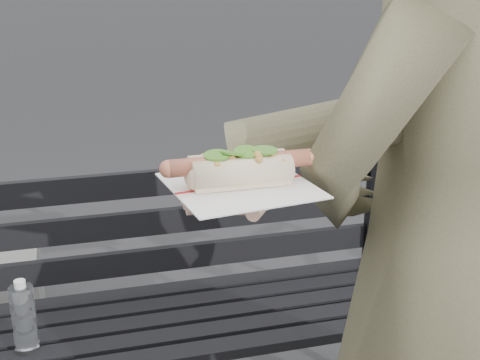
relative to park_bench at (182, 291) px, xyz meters
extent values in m
cylinder|color=black|center=(0.68, 0.10, -0.30)|extent=(0.04, 0.04, 0.45)
cube|color=black|center=(0.01, -0.25, -0.06)|extent=(1.50, 0.07, 0.03)
cube|color=black|center=(0.01, -0.16, -0.06)|extent=(1.50, 0.07, 0.03)
cube|color=black|center=(0.01, -0.07, -0.06)|extent=(1.50, 0.07, 0.03)
cube|color=black|center=(0.01, 0.02, -0.06)|extent=(1.50, 0.07, 0.03)
cube|color=black|center=(0.01, 0.11, -0.06)|extent=(1.50, 0.07, 0.03)
cube|color=black|center=(0.68, 0.12, 0.15)|extent=(0.04, 0.03, 0.42)
cube|color=black|center=(0.01, 0.14, 0.05)|extent=(1.50, 0.02, 0.08)
cube|color=black|center=(0.01, 0.14, 0.18)|extent=(1.50, 0.02, 0.08)
cube|color=black|center=(0.01, 0.14, 0.31)|extent=(1.50, 0.02, 0.08)
cylinder|color=white|center=(-0.45, -0.13, 0.05)|extent=(0.06, 0.06, 0.19)
cylinder|color=white|center=(-0.45, -0.13, 0.16)|extent=(0.03, 0.03, 0.02)
imported|color=#4F4B34|center=(0.34, -0.82, 0.41)|extent=(0.80, 0.69, 1.86)
cylinder|color=#4F4B34|center=(0.19, -0.84, 0.73)|extent=(0.51, 0.23, 0.19)
cylinder|color=#D8A384|center=(-0.03, -0.93, 0.66)|extent=(0.09, 0.08, 0.07)
ellipsoid|color=#D8A384|center=(-0.07, -0.94, 0.66)|extent=(0.10, 0.11, 0.03)
cylinder|color=#D8A384|center=(-0.13, -0.97, 0.66)|extent=(0.05, 0.02, 0.02)
cylinder|color=#D8A384|center=(-0.13, -0.95, 0.66)|extent=(0.05, 0.02, 0.02)
cylinder|color=#D8A384|center=(-0.13, -0.93, 0.66)|extent=(0.05, 0.02, 0.02)
cylinder|color=#D8A384|center=(-0.13, -0.91, 0.66)|extent=(0.05, 0.02, 0.02)
cylinder|color=#D8A384|center=(-0.06, -1.00, 0.66)|extent=(0.04, 0.05, 0.02)
cube|color=white|center=(-0.07, -0.94, 0.68)|extent=(0.21, 0.21, 0.00)
cube|color=#B21E1E|center=(-0.07, -0.94, 0.68)|extent=(0.19, 0.03, 0.00)
cylinder|color=#B66146|center=(-0.07, -0.94, 0.71)|extent=(0.20, 0.03, 0.02)
sphere|color=#B66146|center=(-0.17, -0.94, 0.71)|extent=(0.03, 0.03, 0.02)
sphere|color=#B66146|center=(0.03, -0.94, 0.71)|extent=(0.03, 0.03, 0.02)
sphere|color=#9E6B2D|center=(-0.09, -0.95, 0.72)|extent=(0.01, 0.01, 0.01)
sphere|color=#9E6B2D|center=(-0.07, -0.94, 0.72)|extent=(0.01, 0.01, 0.01)
sphere|color=#9E6B2D|center=(-0.03, -0.96, 0.72)|extent=(0.01, 0.01, 0.01)
sphere|color=#9E6B2D|center=(-0.04, -0.93, 0.71)|extent=(0.01, 0.01, 0.01)
sphere|color=#9E6B2D|center=(-0.04, -0.95, 0.72)|extent=(0.01, 0.01, 0.01)
sphere|color=#9E6B2D|center=(-0.10, -0.95, 0.71)|extent=(0.01, 0.01, 0.01)
sphere|color=#9E6B2D|center=(-0.04, -0.95, 0.71)|extent=(0.01, 0.01, 0.01)
sphere|color=#9E6B2D|center=(-0.08, -0.94, 0.71)|extent=(0.01, 0.01, 0.01)
sphere|color=#9E6B2D|center=(-0.11, -0.97, 0.72)|extent=(0.01, 0.01, 0.01)
sphere|color=#9E6B2D|center=(-0.02, -0.97, 0.71)|extent=(0.01, 0.01, 0.01)
sphere|color=#9E6B2D|center=(-0.09, -0.96, 0.72)|extent=(0.01, 0.01, 0.01)
sphere|color=#9E6B2D|center=(-0.12, -0.94, 0.72)|extent=(0.01, 0.01, 0.01)
sphere|color=#9E6B2D|center=(-0.03, -0.94, 0.72)|extent=(0.01, 0.01, 0.01)
sphere|color=#9E6B2D|center=(-0.03, -0.94, 0.72)|extent=(0.01, 0.01, 0.01)
sphere|color=#9E6B2D|center=(-0.02, -0.92, 0.72)|extent=(0.01, 0.01, 0.01)
sphere|color=#9E6B2D|center=(-0.12, -0.92, 0.72)|extent=(0.01, 0.01, 0.01)
sphere|color=#9E6B2D|center=(-0.09, -0.94, 0.72)|extent=(0.01, 0.01, 0.01)
sphere|color=#9E6B2D|center=(-0.06, -0.93, 0.72)|extent=(0.01, 0.01, 0.01)
sphere|color=#9E6B2D|center=(-0.06, -0.94, 0.71)|extent=(0.01, 0.01, 0.01)
sphere|color=#9E6B2D|center=(-0.13, -0.95, 0.72)|extent=(0.01, 0.01, 0.01)
sphere|color=#9E6B2D|center=(-0.03, -0.96, 0.71)|extent=(0.01, 0.01, 0.01)
sphere|color=#9E6B2D|center=(-0.05, -0.97, 0.72)|extent=(0.01, 0.01, 0.01)
sphere|color=#9E6B2D|center=(-0.05, -0.96, 0.72)|extent=(0.01, 0.01, 0.01)
sphere|color=#9E6B2D|center=(-0.03, -0.96, 0.72)|extent=(0.01, 0.01, 0.01)
cylinder|color=#488725|center=(-0.11, -0.95, 0.72)|extent=(0.04, 0.04, 0.01)
cylinder|color=#488725|center=(-0.08, -0.94, 0.72)|extent=(0.04, 0.04, 0.01)
cylinder|color=#488725|center=(-0.06, -0.94, 0.73)|extent=(0.04, 0.04, 0.01)
cylinder|color=#488725|center=(-0.04, -0.95, 0.73)|extent=(0.04, 0.04, 0.01)
cube|color=brown|center=(0.94, 0.92, -0.52)|extent=(0.07, 0.08, 0.00)
cube|color=brown|center=(0.30, 1.31, -0.52)|extent=(0.07, 0.09, 0.00)
camera|label=1|loc=(-0.31, -1.79, 0.99)|focal=50.00mm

